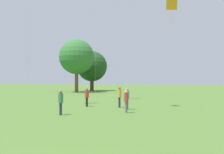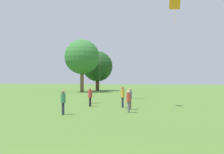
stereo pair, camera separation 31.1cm
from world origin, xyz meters
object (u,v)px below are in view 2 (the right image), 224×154
object	(u,v)px
person_standing_3	(130,97)
distant_tree_2	(82,57)
person_standing_2	(123,95)
person_standing_4	(90,95)
distant_tree_1	(97,66)
person_standing_1	(129,99)
kite_1	(175,8)
person_standing_0	(63,100)

from	to	relation	value
person_standing_3	distant_tree_2	world-z (taller)	distant_tree_2
person_standing_2	person_standing_4	bearing A→B (deg)	33.45
distant_tree_1	distant_tree_2	size ratio (longest dim) A/B	0.86
person_standing_1	distant_tree_1	distance (m)	39.72
person_standing_4	kite_1	world-z (taller)	kite_1
person_standing_1	distant_tree_2	bearing A→B (deg)	77.54
person_standing_1	person_standing_0	bearing A→B (deg)	169.52
person_standing_0	distant_tree_2	bearing A→B (deg)	44.95
person_standing_3	distant_tree_1	world-z (taller)	distant_tree_1
person_standing_2	distant_tree_1	size ratio (longest dim) A/B	0.20
person_standing_2	distant_tree_2	bearing A→B (deg)	-26.30
person_standing_1	person_standing_4	bearing A→B (deg)	99.99
person_standing_3	person_standing_1	bearing A→B (deg)	-29.14
person_standing_0	person_standing_4	world-z (taller)	person_standing_4
person_standing_0	person_standing_3	distance (m)	5.47
person_standing_4	person_standing_1	bearing A→B (deg)	9.41
person_standing_1	distant_tree_1	xyz separation A→B (m)	(-16.50, 35.87, 4.40)
distant_tree_2	distant_tree_1	bearing A→B (deg)	88.68
person_standing_3	distant_tree_2	bearing A→B (deg)	170.85
person_standing_0	person_standing_1	bearing A→B (deg)	-35.43
person_standing_3	distant_tree_1	size ratio (longest dim) A/B	0.19
person_standing_4	person_standing_3	bearing A→B (deg)	28.68
person_standing_0	kite_1	world-z (taller)	kite_1
kite_1	distant_tree_1	distance (m)	39.17
person_standing_1	person_standing_2	bearing A→B (deg)	69.81
person_standing_0	person_standing_2	size ratio (longest dim) A/B	0.92
person_standing_2	distant_tree_1	distance (m)	36.22
person_standing_3	kite_1	size ratio (longest dim) A/B	0.20
person_standing_2	kite_1	xyz separation A→B (m)	(4.31, -1.32, 6.45)
person_standing_0	person_standing_1	size ratio (longest dim) A/B	1.02
person_standing_2	kite_1	world-z (taller)	kite_1
distant_tree_1	distant_tree_2	distance (m)	7.71
person_standing_0	kite_1	bearing A→B (deg)	-35.13
person_standing_0	person_standing_4	distance (m)	5.58
person_standing_3	distant_tree_2	distance (m)	31.48
person_standing_0	person_standing_3	xyz separation A→B (m)	(3.32, 4.34, 0.03)
person_standing_1	person_standing_3	world-z (taller)	person_standing_3
person_standing_1	person_standing_4	size ratio (longest dim) A/B	0.98
person_standing_0	person_standing_3	size ratio (longest dim) A/B	0.97
person_standing_2	person_standing_4	world-z (taller)	person_standing_2
person_standing_3	kite_1	distance (m)	7.32
person_standing_2	person_standing_4	xyz separation A→B (m)	(-2.86, -0.06, -0.10)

